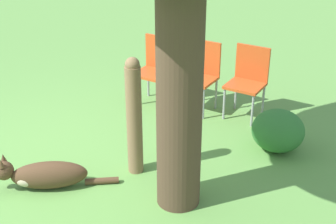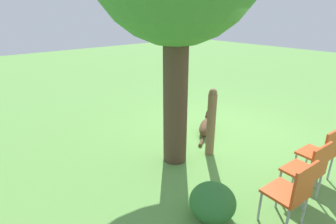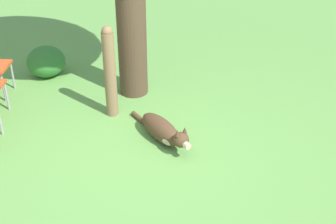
{
  "view_description": "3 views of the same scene",
  "coord_description": "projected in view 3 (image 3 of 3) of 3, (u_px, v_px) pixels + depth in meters",
  "views": [
    {
      "loc": [
        3.14,
        2.86,
        2.7
      ],
      "look_at": [
        -0.11,
        1.25,
        0.93
      ],
      "focal_mm": 50.0,
      "sensor_mm": 36.0,
      "label": 1
    },
    {
      "loc": [
        -3.17,
        4.06,
        2.47
      ],
      "look_at": [
        -0.08,
        1.43,
        0.9
      ],
      "focal_mm": 28.0,
      "sensor_mm": 36.0,
      "label": 2
    },
    {
      "loc": [
        0.15,
        -4.69,
        3.27
      ],
      "look_at": [
        0.31,
        0.24,
        0.3
      ],
      "focal_mm": 50.0,
      "sensor_mm": 36.0,
      "label": 3
    }
  ],
  "objects": [
    {
      "name": "dog",
      "position": [
        164.0,
        131.0,
        5.68
      ],
      "size": [
        0.75,
        1.09,
        0.37
      ],
      "rotation": [
        0.0,
        0.0,
        5.28
      ],
      "color": "#513823",
      "rests_on": "ground_plane"
    },
    {
      "name": "fence_post",
      "position": [
        110.0,
        72.0,
        5.97
      ],
      "size": [
        0.16,
        0.16,
        1.25
      ],
      "color": "#846647",
      "rests_on": "ground_plane"
    },
    {
      "name": "ground_plane",
      "position": [
        143.0,
        144.0,
        5.7
      ],
      "size": [
        30.0,
        30.0,
        0.0
      ],
      "primitive_type": "plane",
      "color": "#609947"
    },
    {
      "name": "low_shrub",
      "position": [
        46.0,
        61.0,
        7.17
      ],
      "size": [
        0.59,
        0.59,
        0.47
      ],
      "color": "#337533",
      "rests_on": "ground_plane"
    }
  ]
}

